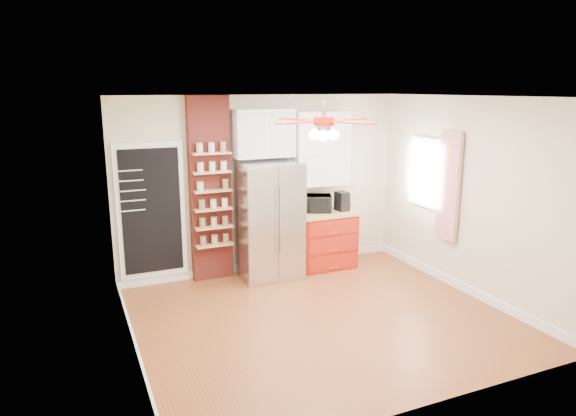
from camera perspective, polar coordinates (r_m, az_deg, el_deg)
name	(u,v)px	position (r m, az deg, el deg)	size (l,w,h in m)	color
floor	(321,318)	(6.56, 3.67, -12.07)	(4.50, 4.50, 0.00)	brown
ceiling	(324,97)	(5.93, 4.06, 12.23)	(4.50, 4.50, 0.00)	white
wall_back	(263,185)	(7.89, -2.82, 2.62)	(4.50, 0.02, 2.70)	beige
wall_front	(432,265)	(4.50, 15.70, -6.07)	(4.50, 0.02, 2.70)	beige
wall_left	(126,234)	(5.48, -17.57, -2.75)	(0.02, 4.00, 2.70)	beige
wall_right	(470,197)	(7.39, 19.55, 1.15)	(0.02, 4.00, 2.70)	beige
chalkboard	(151,211)	(7.49, -14.94, -0.34)	(0.95, 0.05, 1.95)	white
brick_pillar	(210,190)	(7.56, -8.64, 2.02)	(0.60, 0.16, 2.70)	maroon
fridge	(269,220)	(7.64, -2.15, -1.37)	(0.90, 0.70, 1.75)	silver
upper_glass_cabinet	(263,133)	(7.61, -2.77, 8.31)	(0.90, 0.35, 0.70)	white
red_cabinet	(325,239)	(8.19, 4.09, -3.47)	(0.94, 0.64, 0.90)	#A41C0E
upper_shelf_unit	(321,149)	(8.05, 3.69, 6.60)	(0.90, 0.30, 1.15)	white
window	(427,173)	(8.01, 15.19, 3.79)	(0.04, 0.75, 1.05)	white
curtain	(449,186)	(7.58, 17.43, 2.36)	(0.06, 0.40, 1.55)	red
ceiling_fan	(324,121)	(5.94, 4.02, 9.57)	(1.40, 1.40, 0.44)	silver
toaster_oven	(316,203)	(8.06, 3.11, 0.53)	(0.47, 0.32, 0.26)	black
coffee_maker	(342,201)	(8.15, 6.02, 0.75)	(0.16, 0.21, 0.30)	black
canister_left	(348,206)	(8.17, 6.67, 0.23)	(0.09, 0.09, 0.15)	#A6091D
canister_right	(347,206)	(8.21, 6.54, 0.24)	(0.10, 0.10, 0.14)	#C5360A
pantry_jar_oats	(200,186)	(7.38, -9.75, 2.38)	(0.10, 0.10, 0.13)	beige
pantry_jar_beans	(225,184)	(7.45, -6.98, 2.62)	(0.09, 0.09, 0.14)	#9B704F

